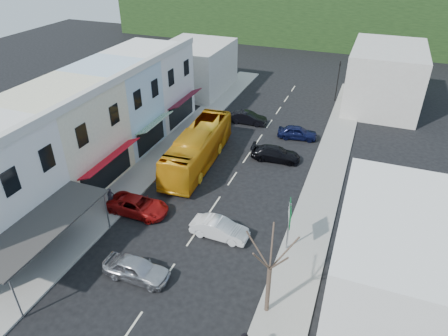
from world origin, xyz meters
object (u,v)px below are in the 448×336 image
car_silver (136,269)px  car_red (138,205)px  bus (198,148)px  street_tree (270,269)px  pedestrian_left (111,198)px  traffic_signal (338,81)px  direction_sign (289,228)px  car_white (220,228)px

car_silver → car_red: bearing=30.1°
bus → street_tree: street_tree is taller
car_red → street_tree: (11.52, -5.32, 2.59)m
pedestrian_left → traffic_signal: traffic_signal is taller
bus → direction_sign: direction_sign is taller
car_silver → traffic_signal: (7.43, 34.31, 1.79)m
street_tree → traffic_signal: bearing=91.2°
pedestrian_left → direction_sign: size_ratio=0.45×
direction_sign → traffic_signal: 28.61m
bus → car_silver: bearing=-85.0°
car_silver → car_red: size_ratio=0.96×
car_white → pedestrian_left: 8.88m
car_red → direction_sign: 11.46m
car_silver → traffic_signal: bearing=-12.7°
traffic_signal → pedestrian_left: bearing=71.1°
direction_sign → street_tree: size_ratio=0.58×
bus → traffic_signal: (9.59, 20.21, 0.94)m
direction_sign → street_tree: 5.52m
pedestrian_left → direction_sign: bearing=-72.2°
car_red → pedestrian_left: (-2.16, -0.29, 0.30)m
bus → direction_sign: size_ratio=3.05×
car_white → street_tree: bearing=-135.1°
street_tree → traffic_signal: size_ratio=1.32×
bus → car_white: bus is taller
bus → pedestrian_left: 9.34m
traffic_signal → bus: bearing=69.9°
direction_sign → traffic_signal: (-0.60, 28.60, 0.59)m
direction_sign → street_tree: street_tree is taller
car_silver → traffic_signal: size_ratio=0.88×
bus → street_tree: (10.31, -13.72, 1.74)m
car_white → car_red: same height
direction_sign → car_silver: bearing=-158.2°
car_silver → car_white: size_ratio=1.00×
pedestrian_left → traffic_signal: size_ratio=0.34×
car_white → traffic_signal: (4.08, 28.94, 1.79)m
car_white → bus: bearing=33.4°
car_white → direction_sign: direction_sign is taller
bus → car_red: size_ratio=2.52×
bus → traffic_signal: traffic_signal is taller
car_silver → pedestrian_left: (-5.53, 5.41, 0.30)m
car_red → traffic_signal: (10.80, 28.61, 1.79)m
car_white → car_red: (-6.72, 0.33, 0.00)m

